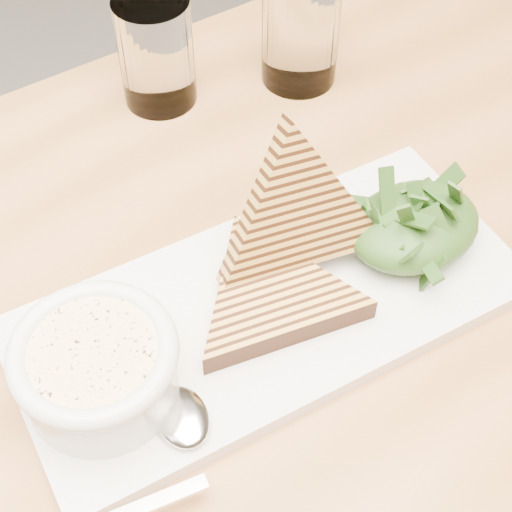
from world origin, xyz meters
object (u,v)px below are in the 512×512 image
glass_near (156,52)px  glass_far (301,28)px  table_top (381,268)px  soup_bowl (99,374)px  platter (269,308)px

glass_near → glass_far: 0.14m
table_top → glass_far: 0.25m
table_top → glass_far: size_ratio=9.54×
soup_bowl → glass_near: bearing=56.8°
platter → glass_far: (0.18, 0.23, 0.05)m
platter → soup_bowl: size_ratio=3.68×
table_top → glass_near: size_ratio=10.09×
table_top → glass_near: (-0.07, 0.27, 0.07)m
table_top → soup_bowl: 0.26m
soup_bowl → glass_near: glass_near is taller
table_top → platter: size_ratio=2.78×
glass_far → soup_bowl: bearing=-143.1°
platter → soup_bowl: soup_bowl is taller
soup_bowl → glass_near: 0.33m
soup_bowl → table_top: bearing=1.5°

